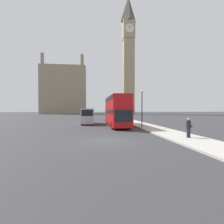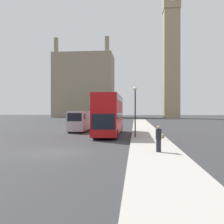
# 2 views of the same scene
# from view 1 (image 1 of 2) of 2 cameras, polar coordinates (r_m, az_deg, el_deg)

# --- Properties ---
(ground_plane) EXTENTS (300.00, 300.00, 0.00)m
(ground_plane) POSITION_cam_1_polar(r_m,az_deg,el_deg) (14.23, -1.45, -9.38)
(ground_plane) COLOR #333335
(sidewalk_strip) EXTENTS (3.38, 120.00, 0.15)m
(sidewalk_strip) POSITION_cam_1_polar(r_m,az_deg,el_deg) (16.29, 22.93, -7.87)
(sidewalk_strip) COLOR #ADA89E
(sidewalk_strip) RESTS_ON ground_plane
(clock_tower) EXTENTS (5.98, 6.15, 61.56)m
(clock_tower) POSITION_cam_1_polar(r_m,az_deg,el_deg) (96.61, 5.35, 18.42)
(clock_tower) COLOR tan
(clock_tower) RESTS_ON ground_plane
(building_block_distant) EXTENTS (24.36, 15.51, 32.21)m
(building_block_distant) POSITION_cam_1_polar(r_m,az_deg,el_deg) (104.46, -15.30, 6.77)
(building_block_distant) COLOR gray
(building_block_distant) RESTS_ON ground_plane
(red_double_decker_bus) EXTENTS (2.45, 11.12, 4.43)m
(red_double_decker_bus) POSITION_cam_1_polar(r_m,az_deg,el_deg) (26.03, 1.50, 0.75)
(red_double_decker_bus) COLOR #B71114
(red_double_decker_bus) RESTS_ON ground_plane
(white_van) EXTENTS (2.09, 5.87, 2.67)m
(white_van) POSITION_cam_1_polar(r_m,az_deg,el_deg) (30.05, -7.99, -1.22)
(white_van) COLOR #B2B7BC
(white_van) RESTS_ON ground_plane
(pedestrian) EXTENTS (0.53, 0.37, 1.65)m
(pedestrian) POSITION_cam_1_polar(r_m,az_deg,el_deg) (16.13, 23.74, -4.75)
(pedestrian) COLOR #23232D
(pedestrian) RESTS_ON sidewalk_strip
(street_lamp) EXTENTS (0.36, 0.36, 4.91)m
(street_lamp) POSITION_cam_1_polar(r_m,az_deg,el_deg) (23.36, 9.76, 3.12)
(street_lamp) COLOR black
(street_lamp) RESTS_ON sidewalk_strip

